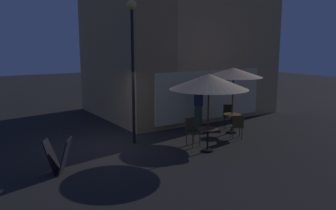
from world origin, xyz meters
TOP-DOWN VIEW (x-y plane):
  - ground_plane at (0.00, 0.00)m, footprint 60.00×60.00m
  - cafe_building at (4.24, 2.79)m, footprint 7.97×6.37m
  - street_lamp_near_corner at (0.96, -0.10)m, footprint 0.32×0.32m
  - menu_sandwich_board at (-2.04, -1.51)m, footprint 0.85×0.81m
  - cafe_table_0 at (4.82, -0.88)m, footprint 0.67×0.67m
  - cafe_table_1 at (2.53, -2.20)m, footprint 0.66×0.66m
  - patio_umbrella_0 at (4.82, -0.88)m, footprint 2.19×2.19m
  - patio_umbrella_1 at (2.53, -2.20)m, footprint 2.50×2.50m
  - cafe_chair_0 at (4.39, -1.62)m, footprint 0.56×0.56m
  - cafe_chair_1 at (5.28, -0.18)m, footprint 0.55×0.55m
  - cafe_chair_2 at (2.49, -1.38)m, footprint 0.42×0.42m
  - patron_standing_0 at (4.09, 0.30)m, footprint 0.37×0.37m

SIDE VIEW (x-z plane):
  - ground_plane at x=0.00m, z-range 0.00..0.00m
  - menu_sandwich_board at x=-2.04m, z-range 0.01..0.96m
  - cafe_table_0 at x=4.82m, z-range 0.15..0.89m
  - cafe_table_1 at x=2.53m, z-range 0.15..0.90m
  - cafe_chair_0 at x=4.39m, z-range 0.09..0.97m
  - cafe_chair_2 at x=2.49m, z-range 0.09..1.03m
  - cafe_chair_1 at x=5.28m, z-range 0.09..1.05m
  - patron_standing_0 at x=4.09m, z-range 0.01..1.86m
  - patio_umbrella_1 at x=2.53m, z-range 1.01..3.52m
  - patio_umbrella_0 at x=4.82m, z-range 1.08..3.61m
  - street_lamp_near_corner at x=0.96m, z-range 0.84..5.68m
  - cafe_building at x=4.24m, z-range -0.01..9.65m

